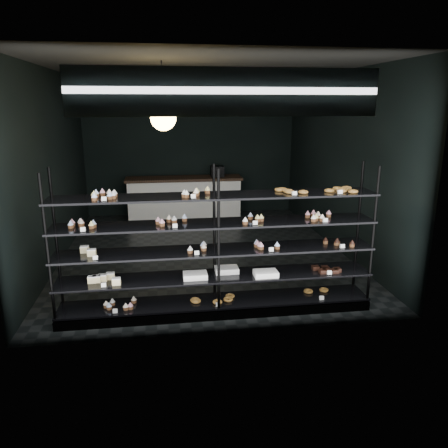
% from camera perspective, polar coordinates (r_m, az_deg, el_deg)
% --- Properties ---
extents(room, '(5.01, 6.01, 3.20)m').
position_cam_1_polar(room, '(7.72, -2.87, 7.72)').
color(room, black).
rests_on(room, ground).
extents(display_shelf, '(4.00, 0.50, 1.91)m').
position_cam_1_polar(display_shelf, '(5.58, -1.18, -5.61)').
color(display_shelf, black).
rests_on(display_shelf, room).
extents(signage, '(3.30, 0.05, 0.50)m').
position_cam_1_polar(signage, '(4.75, 0.39, 16.87)').
color(signage, '#0D1F41').
rests_on(signage, room).
extents(pendant_lamp, '(0.35, 0.35, 0.90)m').
position_cam_1_polar(pendant_lamp, '(6.10, -7.94, 13.59)').
color(pendant_lamp, black).
rests_on(pendant_lamp, room).
extents(service_counter, '(2.69, 0.65, 1.23)m').
position_cam_1_polar(service_counter, '(10.35, -5.14, 3.48)').
color(service_counter, silver).
rests_on(service_counter, room).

